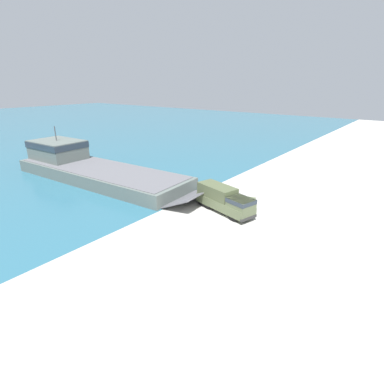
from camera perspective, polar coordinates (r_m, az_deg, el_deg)
ground_plane at (r=33.13m, az=1.28°, el=-5.88°), size 240.00×240.00×0.00m
landing_craft at (r=51.69m, az=-19.33°, el=4.73°), size 10.91×35.57×7.56m
military_truck at (r=35.54m, az=6.20°, el=-1.40°), size 4.30×8.24×2.95m
soldier_on_ramp at (r=38.53m, az=7.70°, el=-0.63°), size 0.50×0.44×1.72m
cargo_crate at (r=38.72m, az=11.23°, el=-1.68°), size 1.04×1.15×0.80m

